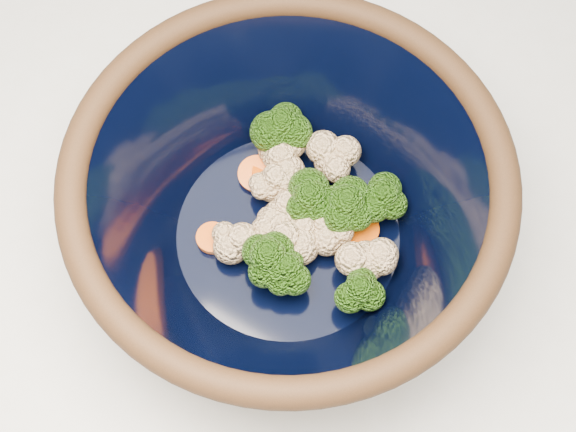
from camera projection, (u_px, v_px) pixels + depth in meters
name	position (u px, v px, depth m)	size (l,w,h in m)	color
mixing_bowl	(288.00, 208.00, 0.60)	(0.40, 0.40, 0.14)	black
vegetable_pile	(307.00, 212.00, 0.62)	(0.16, 0.15, 0.05)	#608442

